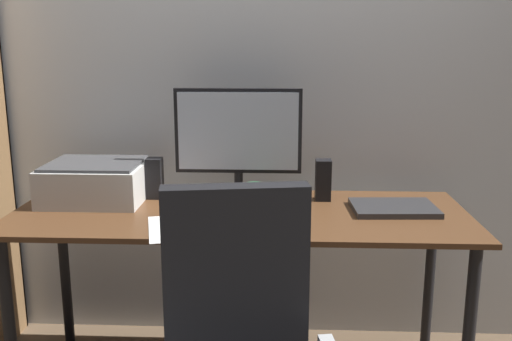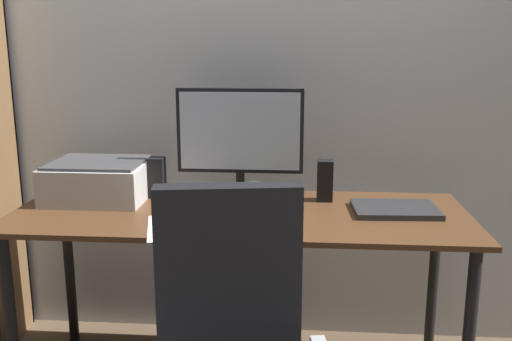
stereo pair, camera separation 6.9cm
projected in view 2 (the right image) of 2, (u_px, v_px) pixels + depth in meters
The scene contains 11 objects.
back_wall at pixel (251, 60), 2.57m from camera, with size 6.40×0.10×2.60m, color silver.
desk at pixel (240, 231), 2.23m from camera, with size 1.76×0.66×0.74m.
monitor at pixel (240, 137), 2.33m from camera, with size 0.52×0.20×0.46m.
keyboard at pixel (228, 222), 2.05m from camera, with size 0.29×0.11×0.02m, color black.
mouse at pixel (288, 220), 2.05m from camera, with size 0.06×0.10×0.03m, color black.
coffee_mug at pixel (255, 198), 2.19m from camera, with size 0.10×0.09×0.11m.
laptop at pixel (395, 209), 2.19m from camera, with size 0.32×0.23×0.02m, color #2D2D30.
speaker_left at pixel (157, 177), 2.39m from camera, with size 0.06×0.07×0.17m, color black.
speaker_right at pixel (325, 180), 2.34m from camera, with size 0.06×0.07×0.17m, color black.
printer at pixel (99, 180), 2.36m from camera, with size 0.40×0.34×0.16m.
paper_sheet at pixel (178, 227), 2.02m from camera, with size 0.21×0.30×0.00m, color white.
Camera 2 is at (0.23, -2.11, 1.39)m, focal length 39.93 mm.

